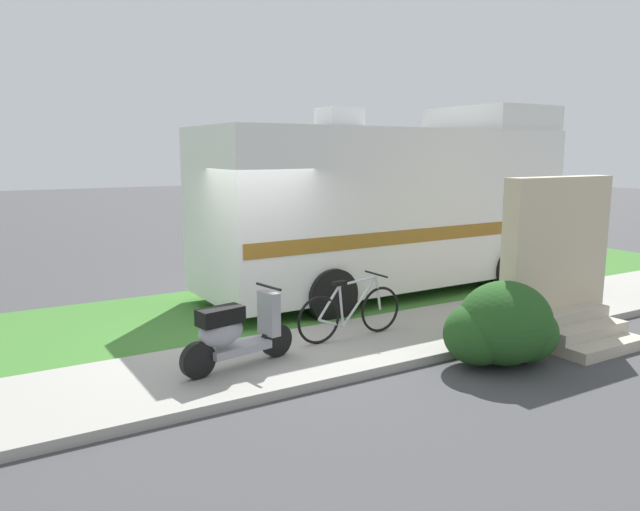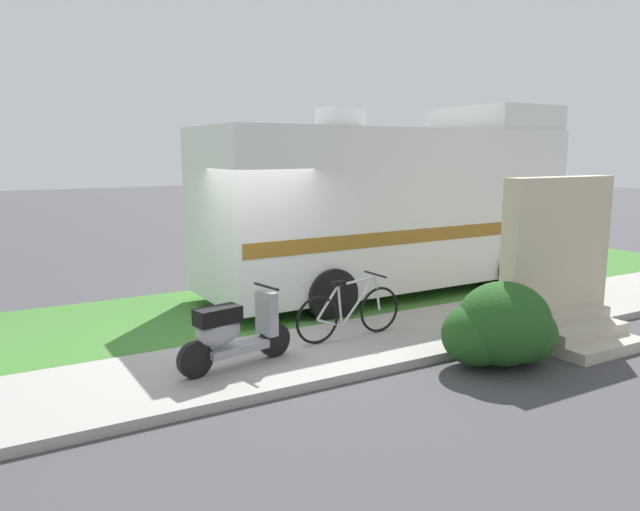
# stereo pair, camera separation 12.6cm
# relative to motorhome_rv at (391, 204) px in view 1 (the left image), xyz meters

# --- Properties ---
(ground_plane) EXTENTS (80.00, 80.00, 0.00)m
(ground_plane) POSITION_rel_motorhome_rv_xyz_m (-3.67, -1.36, -1.75)
(ground_plane) COLOR #424244
(sidewalk) EXTENTS (24.00, 2.00, 0.12)m
(sidewalk) POSITION_rel_motorhome_rv_xyz_m (-3.67, -2.56, -1.69)
(sidewalk) COLOR #9E9B93
(sidewalk) RESTS_ON ground
(grass_strip) EXTENTS (24.00, 3.40, 0.08)m
(grass_strip) POSITION_rel_motorhome_rv_xyz_m (-3.67, 0.14, -1.71)
(grass_strip) COLOR #3D752D
(grass_strip) RESTS_ON ground
(motorhome_rv) EXTENTS (7.34, 2.66, 3.67)m
(motorhome_rv) POSITION_rel_motorhome_rv_xyz_m (0.00, 0.00, 0.00)
(motorhome_rv) COLOR silver
(motorhome_rv) RESTS_ON ground
(scooter) EXTENTS (1.59, 0.59, 0.97)m
(scooter) POSITION_rel_motorhome_rv_xyz_m (-4.39, -2.67, -1.17)
(scooter) COLOR black
(scooter) RESTS_ON ground
(bicycle) EXTENTS (1.75, 0.52, 0.89)m
(bicycle) POSITION_rel_motorhome_rv_xyz_m (-2.48, -2.36, -1.24)
(bicycle) COLOR black
(bicycle) RESTS_ON ground
(pickup_truck_near) EXTENTS (5.29, 2.27, 1.75)m
(pickup_truck_near) POSITION_rel_motorhome_rv_xyz_m (1.90, 4.82, -0.81)
(pickup_truck_near) COLOR silver
(pickup_truck_near) RESTS_ON ground
(porch_steps) EXTENTS (2.00, 1.26, 2.40)m
(porch_steps) POSITION_rel_motorhome_rv_xyz_m (0.38, -3.65, -0.78)
(porch_steps) COLOR #BCB29E
(porch_steps) RESTS_ON ground
(bush_by_porch) EXTENTS (1.54, 1.15, 1.09)m
(bush_by_porch) POSITION_rel_motorhome_rv_xyz_m (-1.24, -4.05, -1.23)
(bush_by_porch) COLOR #23511E
(bush_by_porch) RESTS_ON ground
(bottle_green) EXTENTS (0.07, 0.07, 0.23)m
(bottle_green) POSITION_rel_motorhome_rv_xyz_m (-0.77, -3.04, -1.53)
(bottle_green) COLOR navy
(bottle_green) RESTS_ON ground
(bottle_spare) EXTENTS (0.06, 0.06, 0.30)m
(bottle_spare) POSITION_rel_motorhome_rv_xyz_m (0.29, -2.70, -1.50)
(bottle_spare) COLOR navy
(bottle_spare) RESTS_ON ground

